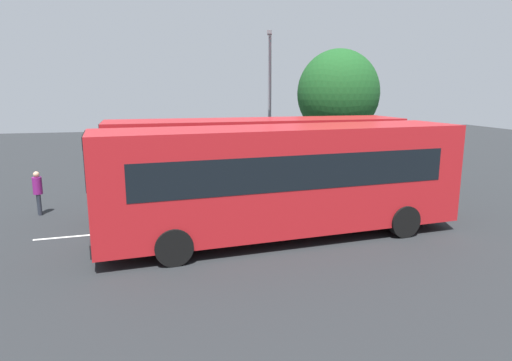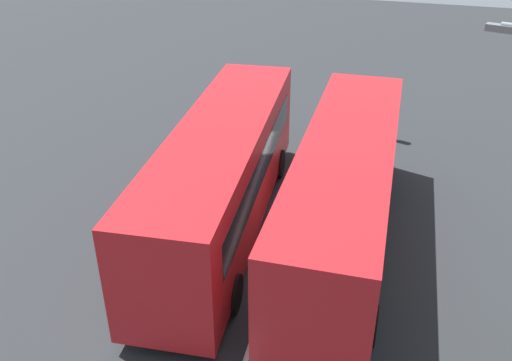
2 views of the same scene
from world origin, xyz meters
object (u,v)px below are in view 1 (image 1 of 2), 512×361
bus_center_left (284,178)px  depot_tree (338,94)px  pedestrian (38,190)px  street_lamp (270,98)px  bus_far_left (257,160)px

bus_center_left → depot_tree: 11.61m
pedestrian → depot_tree: bearing=0.3°
pedestrian → street_lamp: size_ratio=0.23×
bus_far_left → depot_tree: 8.83m
bus_center_left → pedestrian: bearing=-34.9°
bus_far_left → street_lamp: street_lamp is taller
bus_center_left → street_lamp: street_lamp is taller
depot_tree → bus_far_left: bearing=46.9°
bus_center_left → street_lamp: 8.57m
bus_far_left → pedestrian: bus_far_left is taller
pedestrian → bus_far_left: bearing=-27.1°
bus_far_left → pedestrian: size_ratio=6.96×
bus_center_left → depot_tree: size_ratio=1.71×
bus_center_left → depot_tree: depot_tree is taller
bus_center_left → street_lamp: size_ratio=1.60×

